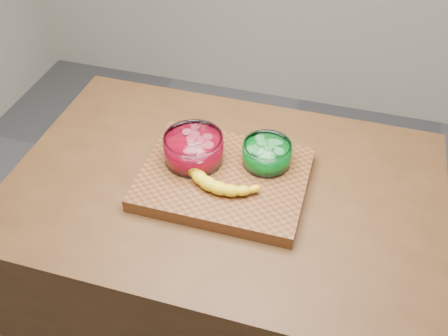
# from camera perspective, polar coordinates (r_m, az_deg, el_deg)

# --- Properties ---
(counter) EXTENTS (1.20, 0.80, 0.90)m
(counter) POSITION_cam_1_polar(r_m,az_deg,el_deg) (1.74, 0.00, -12.37)
(counter) COLOR #4E2F17
(counter) RESTS_ON ground
(cutting_board) EXTENTS (0.45, 0.35, 0.04)m
(cutting_board) POSITION_cam_1_polar(r_m,az_deg,el_deg) (1.38, 0.00, -1.22)
(cutting_board) COLOR brown
(cutting_board) RESTS_ON counter
(bowl_red) EXTENTS (0.17, 0.17, 0.08)m
(bowl_red) POSITION_cam_1_polar(r_m,az_deg,el_deg) (1.39, -3.49, 2.22)
(bowl_red) COLOR white
(bowl_red) RESTS_ON cutting_board
(bowl_green) EXTENTS (0.14, 0.14, 0.06)m
(bowl_green) POSITION_cam_1_polar(r_m,az_deg,el_deg) (1.38, 4.91, 1.63)
(bowl_green) COLOR white
(bowl_green) RESTS_ON cutting_board
(banana) EXTENTS (0.26, 0.16, 0.04)m
(banana) POSITION_cam_1_polar(r_m,az_deg,el_deg) (1.33, -0.37, -0.72)
(banana) COLOR yellow
(banana) RESTS_ON cutting_board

